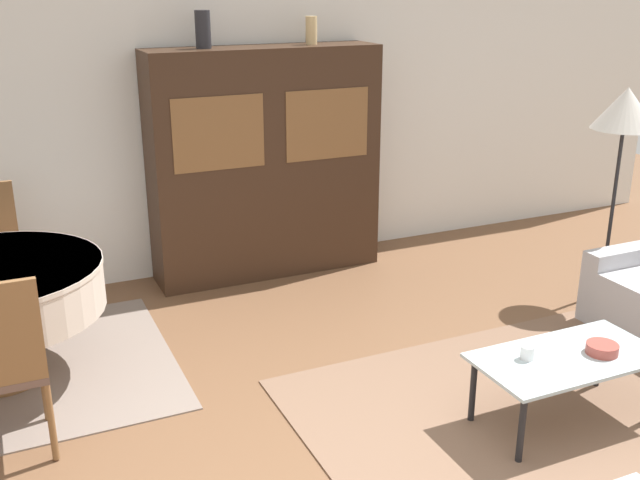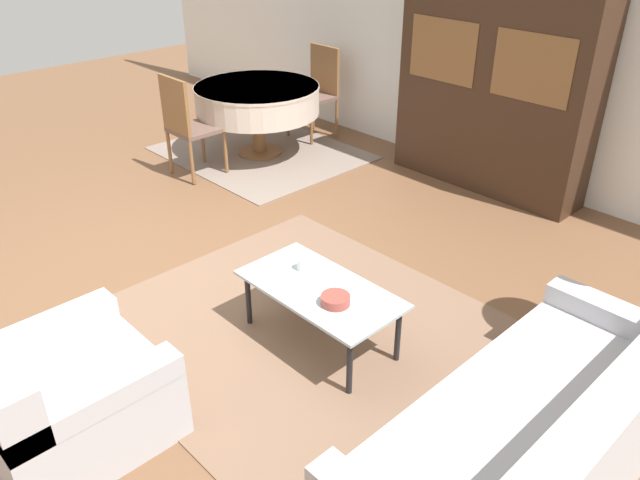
{
  "view_description": "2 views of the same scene",
  "coord_description": "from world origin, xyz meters",
  "px_view_note": "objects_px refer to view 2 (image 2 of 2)",
  "views": [
    {
      "loc": [
        -1.48,
        -2.3,
        2.37
      ],
      "look_at": [
        0.2,
        1.4,
        0.95
      ],
      "focal_mm": 42.0,
      "sensor_mm": 36.0,
      "label": 1
    },
    {
      "loc": [
        3.59,
        -1.73,
        2.54
      ],
      "look_at": [
        1.28,
        0.48,
        0.75
      ],
      "focal_mm": 35.0,
      "sensor_mm": 36.0,
      "label": 2
    }
  ],
  "objects_px": {
    "couch": "(536,442)",
    "display_cabinet": "(494,91)",
    "dining_chair_far": "(318,87)",
    "armchair": "(63,397)",
    "bowl": "(335,300)",
    "dining_table": "(257,100)",
    "cup": "(303,264)",
    "coffee_table": "(320,293)",
    "dining_chair_near": "(186,122)"
  },
  "relations": [
    {
      "from": "couch",
      "to": "coffee_table",
      "type": "height_order",
      "value": "couch"
    },
    {
      "from": "dining_table",
      "to": "dining_chair_near",
      "type": "height_order",
      "value": "dining_chair_near"
    },
    {
      "from": "coffee_table",
      "to": "bowl",
      "type": "relative_size",
      "value": 5.96
    },
    {
      "from": "armchair",
      "to": "cup",
      "type": "bearing_deg",
      "value": 86.48
    },
    {
      "from": "coffee_table",
      "to": "dining_table",
      "type": "xyz_separation_m",
      "value": [
        -2.84,
        1.8,
        0.23
      ]
    },
    {
      "from": "display_cabinet",
      "to": "bowl",
      "type": "bearing_deg",
      "value": -73.43
    },
    {
      "from": "armchair",
      "to": "display_cabinet",
      "type": "bearing_deg",
      "value": 94.65
    },
    {
      "from": "dining_chair_far",
      "to": "display_cabinet",
      "type": "bearing_deg",
      "value": -174.93
    },
    {
      "from": "cup",
      "to": "display_cabinet",
      "type": "bearing_deg",
      "value": 99.17
    },
    {
      "from": "dining_chair_far",
      "to": "bowl",
      "type": "height_order",
      "value": "dining_chair_far"
    },
    {
      "from": "display_cabinet",
      "to": "cup",
      "type": "relative_size",
      "value": 24.44
    },
    {
      "from": "cup",
      "to": "dining_chair_near",
      "type": "bearing_deg",
      "value": 162.11
    },
    {
      "from": "couch",
      "to": "dining_chair_near",
      "type": "bearing_deg",
      "value": 77.85
    },
    {
      "from": "armchair",
      "to": "dining_table",
      "type": "distance_m",
      "value": 4.17
    },
    {
      "from": "armchair",
      "to": "cup",
      "type": "height_order",
      "value": "armchair"
    },
    {
      "from": "dining_table",
      "to": "cup",
      "type": "relative_size",
      "value": 17.11
    },
    {
      "from": "armchair",
      "to": "dining_chair_near",
      "type": "bearing_deg",
      "value": 136.15
    },
    {
      "from": "dining_table",
      "to": "bowl",
      "type": "height_order",
      "value": "dining_table"
    },
    {
      "from": "display_cabinet",
      "to": "dining_table",
      "type": "bearing_deg",
      "value": -153.46
    },
    {
      "from": "display_cabinet",
      "to": "dining_table",
      "type": "xyz_separation_m",
      "value": [
        -2.16,
        -1.08,
        -0.33
      ]
    },
    {
      "from": "coffee_table",
      "to": "cup",
      "type": "height_order",
      "value": "cup"
    },
    {
      "from": "display_cabinet",
      "to": "dining_chair_far",
      "type": "xyz_separation_m",
      "value": [
        -2.16,
        -0.19,
        -0.36
      ]
    },
    {
      "from": "coffee_table",
      "to": "dining_table",
      "type": "bearing_deg",
      "value": 147.73
    },
    {
      "from": "display_cabinet",
      "to": "dining_table",
      "type": "height_order",
      "value": "display_cabinet"
    },
    {
      "from": "coffee_table",
      "to": "cup",
      "type": "relative_size",
      "value": 13.52
    },
    {
      "from": "display_cabinet",
      "to": "dining_chair_near",
      "type": "relative_size",
      "value": 1.86
    },
    {
      "from": "armchair",
      "to": "dining_chair_far",
      "type": "xyz_separation_m",
      "value": [
        -2.52,
        4.19,
        0.29
      ]
    },
    {
      "from": "armchair",
      "to": "dining_chair_far",
      "type": "height_order",
      "value": "dining_chair_far"
    },
    {
      "from": "couch",
      "to": "dining_chair_far",
      "type": "xyz_separation_m",
      "value": [
        -4.34,
        2.71,
        0.29
      ]
    },
    {
      "from": "dining_chair_far",
      "to": "cup",
      "type": "bearing_deg",
      "value": 134.96
    },
    {
      "from": "display_cabinet",
      "to": "bowl",
      "type": "height_order",
      "value": "display_cabinet"
    },
    {
      "from": "coffee_table",
      "to": "cup",
      "type": "distance_m",
      "value": 0.25
    },
    {
      "from": "cup",
      "to": "bowl",
      "type": "relative_size",
      "value": 0.44
    },
    {
      "from": "couch",
      "to": "armchair",
      "type": "distance_m",
      "value": 2.35
    },
    {
      "from": "couch",
      "to": "bowl",
      "type": "xyz_separation_m",
      "value": [
        -1.31,
        -0.03,
        0.17
      ]
    },
    {
      "from": "coffee_table",
      "to": "armchair",
      "type": "bearing_deg",
      "value": -102.21
    },
    {
      "from": "dining_table",
      "to": "dining_chair_far",
      "type": "bearing_deg",
      "value": 90.0
    },
    {
      "from": "couch",
      "to": "bowl",
      "type": "distance_m",
      "value": 1.32
    },
    {
      "from": "coffee_table",
      "to": "dining_table",
      "type": "relative_size",
      "value": 0.79
    },
    {
      "from": "cup",
      "to": "bowl",
      "type": "xyz_separation_m",
      "value": [
        0.42,
        -0.12,
        -0.01
      ]
    },
    {
      "from": "coffee_table",
      "to": "display_cabinet",
      "type": "relative_size",
      "value": 0.55
    },
    {
      "from": "couch",
      "to": "display_cabinet",
      "type": "relative_size",
      "value": 1.1
    },
    {
      "from": "display_cabinet",
      "to": "cup",
      "type": "height_order",
      "value": "display_cabinet"
    },
    {
      "from": "coffee_table",
      "to": "bowl",
      "type": "distance_m",
      "value": 0.21
    },
    {
      "from": "display_cabinet",
      "to": "cup",
      "type": "xyz_separation_m",
      "value": [
        0.45,
        -2.81,
        -0.48
      ]
    },
    {
      "from": "dining_table",
      "to": "cup",
      "type": "distance_m",
      "value": 3.14
    },
    {
      "from": "coffee_table",
      "to": "dining_chair_near",
      "type": "distance_m",
      "value": 2.99
    },
    {
      "from": "couch",
      "to": "display_cabinet",
      "type": "height_order",
      "value": "display_cabinet"
    },
    {
      "from": "couch",
      "to": "display_cabinet",
      "type": "xyz_separation_m",
      "value": [
        -2.18,
        2.9,
        0.66
      ]
    },
    {
      "from": "couch",
      "to": "dining_table",
      "type": "relative_size",
      "value": 1.57
    }
  ]
}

